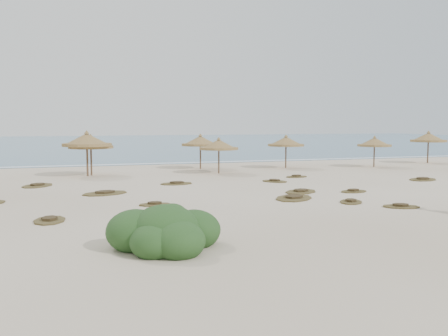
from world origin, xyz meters
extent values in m
plane|color=beige|center=(0.00, 0.00, 0.00)|extent=(160.00, 160.00, 0.00)
cube|color=#2D6088|center=(0.00, 75.00, 0.00)|extent=(200.00, 100.00, 0.01)
cube|color=white|center=(0.00, 26.00, 0.00)|extent=(70.00, 0.60, 0.01)
cylinder|color=brown|center=(-7.07, 17.48, 1.10)|extent=(0.13, 0.13, 2.21)
cylinder|color=#9C7E47|center=(-7.07, 17.48, 2.02)|extent=(4.16, 4.16, 0.19)
cone|color=#9C7E47|center=(-7.07, 17.48, 2.37)|extent=(4.02, 4.02, 0.79)
cone|color=#9C7E47|center=(-7.07, 17.48, 2.84)|extent=(0.38, 0.38, 0.23)
cylinder|color=brown|center=(-7.36, 17.15, 1.20)|extent=(0.14, 0.14, 2.40)
cylinder|color=#9C7E47|center=(-7.36, 17.15, 2.20)|extent=(3.54, 3.54, 0.21)
cone|color=#9C7E47|center=(-7.36, 17.15, 2.57)|extent=(3.42, 3.42, 0.86)
cone|color=#9C7E47|center=(-7.36, 17.15, 3.09)|extent=(0.41, 0.41, 0.25)
cylinder|color=brown|center=(1.66, 20.00, 1.07)|extent=(0.12, 0.12, 2.14)
cylinder|color=#9C7E47|center=(1.66, 20.00, 1.96)|extent=(3.49, 3.49, 0.18)
cone|color=#9C7E47|center=(1.66, 20.00, 2.29)|extent=(3.37, 3.37, 0.76)
cone|color=#9C7E47|center=(1.66, 20.00, 2.75)|extent=(0.37, 0.37, 0.22)
cylinder|color=brown|center=(1.96, 16.01, 1.00)|extent=(0.11, 0.11, 2.01)
cylinder|color=#9C7E47|center=(1.96, 16.01, 1.84)|extent=(3.72, 3.72, 0.17)
cone|color=#9C7E47|center=(1.96, 16.01, 2.15)|extent=(3.59, 3.59, 0.72)
cone|color=#9C7E47|center=(1.96, 16.01, 2.58)|extent=(0.34, 0.34, 0.21)
cylinder|color=brown|center=(8.51, 18.38, 1.04)|extent=(0.12, 0.12, 2.08)
cylinder|color=#9C7E47|center=(8.51, 18.38, 1.90)|extent=(3.58, 3.58, 0.18)
cone|color=#9C7E47|center=(8.51, 18.38, 2.22)|extent=(3.46, 3.46, 0.74)
cone|color=#9C7E47|center=(8.51, 18.38, 2.67)|extent=(0.36, 0.36, 0.22)
cylinder|color=brown|center=(16.06, 17.02, 1.00)|extent=(0.11, 0.11, 1.99)
cylinder|color=#9C7E47|center=(16.06, 17.02, 1.82)|extent=(3.50, 3.50, 0.17)
cone|color=#9C7E47|center=(16.06, 17.02, 2.13)|extent=(3.39, 3.39, 0.71)
cone|color=#9C7E47|center=(16.06, 17.02, 2.56)|extent=(0.34, 0.34, 0.21)
cylinder|color=brown|center=(23.16, 18.87, 1.13)|extent=(0.13, 0.13, 2.25)
cylinder|color=#9C7E47|center=(23.16, 18.87, 2.06)|extent=(3.67, 3.67, 0.19)
cone|color=#9C7E47|center=(23.16, 18.87, 2.41)|extent=(3.55, 3.55, 0.80)
cone|color=#9C7E47|center=(23.16, 18.87, 2.89)|extent=(0.39, 0.39, 0.24)
ellipsoid|color=#2A4E21|center=(-6.24, -4.64, 0.57)|extent=(2.08, 2.08, 1.56)
ellipsoid|color=#2A4E21|center=(-5.31, -4.33, 0.47)|extent=(1.66, 1.66, 1.25)
ellipsoid|color=#2A4E21|center=(-7.07, -4.22, 0.52)|extent=(1.77, 1.77, 1.32)
ellipsoid|color=#2A4E21|center=(-6.03, -5.36, 0.42)|extent=(1.56, 1.56, 1.17)
ellipsoid|color=#2A4E21|center=(-6.66, -5.16, 0.39)|extent=(1.45, 1.45, 1.09)
ellipsoid|color=#2A4E21|center=(-5.62, -3.70, 0.36)|extent=(1.25, 1.25, 0.93)
ellipsoid|color=#2A4E21|center=(-5.93, -4.12, 0.93)|extent=(0.93, 0.93, 0.70)
ellipsoid|color=#2A4E21|center=(-6.55, -4.53, 0.99)|extent=(0.83, 0.83, 0.62)
camera|label=1|loc=(-9.13, -18.93, 3.76)|focal=40.00mm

